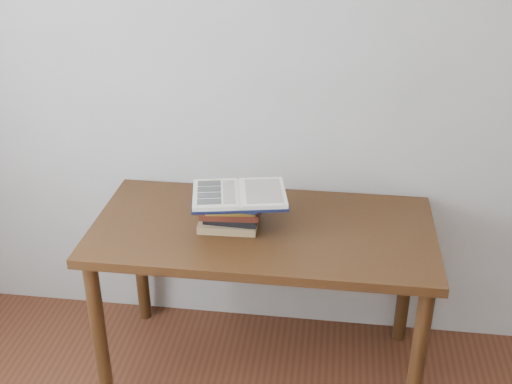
# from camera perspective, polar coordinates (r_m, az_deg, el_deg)

# --- Properties ---
(room_shell) EXTENTS (3.54, 3.54, 2.62)m
(room_shell) POSITION_cam_1_polar(r_m,az_deg,el_deg) (1.02, -12.06, 1.68)
(room_shell) COLOR #BAB7B0
(room_shell) RESTS_ON ground
(desk) EXTENTS (1.39, 0.69, 0.74)m
(desk) POSITION_cam_1_polar(r_m,az_deg,el_deg) (2.66, 0.60, -4.88)
(desk) COLOR #3F210F
(desk) RESTS_ON ground
(book_stack) EXTENTS (0.26, 0.20, 0.14)m
(book_stack) POSITION_cam_1_polar(r_m,az_deg,el_deg) (2.57, -2.26, -1.67)
(book_stack) COLOR #9C8950
(book_stack) RESTS_ON desk
(open_book) EXTENTS (0.41, 0.32, 0.03)m
(open_book) POSITION_cam_1_polar(r_m,az_deg,el_deg) (2.51, -1.49, -0.24)
(open_book) COLOR black
(open_book) RESTS_ON book_stack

